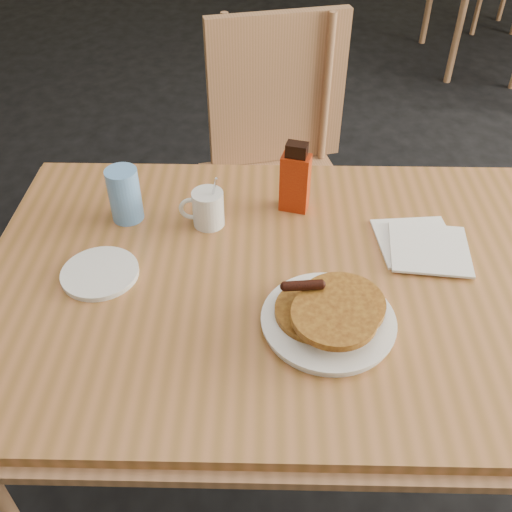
{
  "coord_description": "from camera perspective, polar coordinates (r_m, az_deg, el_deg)",
  "views": [
    {
      "loc": [
        -0.06,
        -0.84,
        1.58
      ],
      "look_at": [
        -0.04,
        0.03,
        0.82
      ],
      "focal_mm": 40.0,
      "sensor_mm": 36.0,
      "label": 1
    }
  ],
  "objects": [
    {
      "name": "chair_main_far",
      "position": [
        1.93,
        2.14,
        10.61
      ],
      "size": [
        0.55,
        0.55,
        1.02
      ],
      "rotation": [
        0.0,
        0.0,
        0.21
      ],
      "color": "#A4714D",
      "rests_on": "floor"
    },
    {
      "name": "floor",
      "position": [
        1.79,
        1.49,
        -21.04
      ],
      "size": [
        10.0,
        10.0,
        0.0
      ],
      "primitive_type": "plane",
      "color": "black",
      "rests_on": "ground"
    },
    {
      "name": "main_table",
      "position": [
        1.25,
        2.99,
        -3.13
      ],
      "size": [
        1.39,
        0.97,
        0.75
      ],
      "rotation": [
        0.0,
        0.0,
        -0.04
      ],
      "color": "#A3653A",
      "rests_on": "floor"
    },
    {
      "name": "side_saucer",
      "position": [
        1.26,
        -15.34,
        -1.65
      ],
      "size": [
        0.17,
        0.17,
        0.01
      ],
      "primitive_type": "cylinder",
      "rotation": [
        0.0,
        0.0,
        0.04
      ],
      "color": "white",
      "rests_on": "main_table"
    },
    {
      "name": "pancake_plate",
      "position": [
        1.11,
        7.33,
        -5.96
      ],
      "size": [
        0.26,
        0.26,
        0.08
      ],
      "rotation": [
        0.0,
        0.0,
        -0.37
      ],
      "color": "white",
      "rests_on": "main_table"
    },
    {
      "name": "napkin_stack",
      "position": [
        1.34,
        16.32,
        1.05
      ],
      "size": [
        0.21,
        0.22,
        0.01
      ],
      "rotation": [
        0.0,
        0.0,
        0.06
      ],
      "color": "white",
      "rests_on": "main_table"
    },
    {
      "name": "coffee_mug",
      "position": [
        1.34,
        -4.91,
        4.82
      ],
      "size": [
        0.11,
        0.07,
        0.14
      ],
      "rotation": [
        0.0,
        0.0,
        0.17
      ],
      "color": "white",
      "rests_on": "main_table"
    },
    {
      "name": "blue_tumbler",
      "position": [
        1.38,
        -13.0,
        5.99
      ],
      "size": [
        0.09,
        0.09,
        0.13
      ],
      "primitive_type": "cylinder",
      "rotation": [
        0.0,
        0.0,
        0.21
      ],
      "color": "#609AE3",
      "rests_on": "main_table"
    },
    {
      "name": "syrup_bottle",
      "position": [
        1.37,
        3.94,
        7.64
      ],
      "size": [
        0.08,
        0.06,
        0.18
      ],
      "rotation": [
        0.0,
        0.0,
        -0.3
      ],
      "color": "maroon",
      "rests_on": "main_table"
    }
  ]
}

